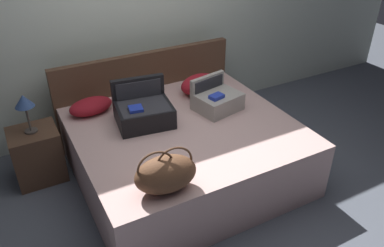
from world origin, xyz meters
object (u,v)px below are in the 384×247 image
(pillow_near_headboard, at_px, (200,84))
(nightstand, at_px, (37,155))
(hard_case_large, at_px, (143,111))
(pillow_center_head, at_px, (91,106))
(duffel_bag, at_px, (166,174))
(hard_case_medium, at_px, (217,100))
(bed, at_px, (185,151))
(table_lamp, at_px, (24,103))

(pillow_near_headboard, bearing_deg, nightstand, 176.17)
(pillow_near_headboard, bearing_deg, hard_case_large, -159.28)
(pillow_center_head, xyz_separation_m, nightstand, (-0.57, -0.00, -0.38))
(duffel_bag, bearing_deg, hard_case_medium, 41.99)
(pillow_center_head, bearing_deg, nightstand, -179.64)
(bed, xyz_separation_m, pillow_near_headboard, (0.45, 0.53, 0.39))
(bed, xyz_separation_m, hard_case_large, (-0.30, 0.25, 0.40))
(pillow_near_headboard, height_order, nightstand, pillow_near_headboard)
(hard_case_large, bearing_deg, duffel_bag, -94.89)
(hard_case_medium, bearing_deg, pillow_center_head, 143.97)
(hard_case_large, height_order, pillow_near_headboard, hard_case_large)
(nightstand, bearing_deg, bed, -27.12)
(hard_case_large, height_order, hard_case_medium, hard_case_large)
(bed, xyz_separation_m, nightstand, (-1.26, 0.65, -0.02))
(duffel_bag, height_order, pillow_center_head, duffel_bag)
(hard_case_medium, relative_size, duffel_bag, 0.99)
(duffel_bag, bearing_deg, pillow_near_headboard, 51.95)
(duffel_bag, height_order, pillow_near_headboard, duffel_bag)
(duffel_bag, bearing_deg, pillow_center_head, 96.96)
(bed, bearing_deg, pillow_near_headboard, 49.68)
(hard_case_medium, relative_size, table_lamp, 1.27)
(pillow_center_head, relative_size, table_lamp, 1.14)
(bed, height_order, pillow_near_headboard, pillow_near_headboard)
(bed, distance_m, pillow_near_headboard, 0.80)
(hard_case_medium, bearing_deg, pillow_near_headboard, 75.03)
(hard_case_medium, distance_m, pillow_center_head, 1.23)
(hard_case_medium, height_order, table_lamp, table_lamp)
(hard_case_medium, xyz_separation_m, pillow_near_headboard, (0.02, 0.39, -0.00))
(hard_case_medium, distance_m, pillow_near_headboard, 0.39)
(hard_case_large, relative_size, nightstand, 1.06)
(table_lamp, bearing_deg, hard_case_medium, -16.55)
(hard_case_medium, bearing_deg, duffel_bag, -149.69)
(bed, distance_m, nightstand, 1.42)
(duffel_bag, distance_m, table_lamp, 1.55)
(bed, xyz_separation_m, duffel_bag, (-0.52, -0.71, 0.43))
(hard_case_large, height_order, nightstand, hard_case_large)
(hard_case_large, bearing_deg, nightstand, 165.32)
(hard_case_medium, height_order, pillow_center_head, hard_case_medium)
(nightstand, bearing_deg, table_lamp, 0.00)
(pillow_near_headboard, relative_size, nightstand, 0.84)
(hard_case_large, distance_m, nightstand, 1.12)
(pillow_near_headboard, bearing_deg, table_lamp, 176.17)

